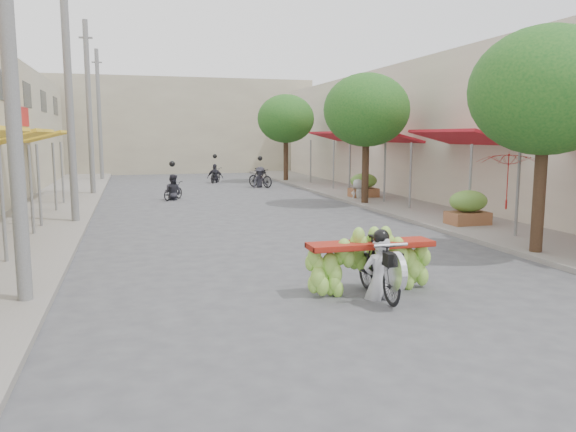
# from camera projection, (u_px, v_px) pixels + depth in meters

# --- Properties ---
(ground) EXTENTS (120.00, 120.00, 0.00)m
(ground) POSITION_uv_depth(u_px,v_px,m) (407.00, 337.00, 7.87)
(ground) COLOR #4E4E52
(ground) RESTS_ON ground
(sidewalk_left) EXTENTS (4.00, 60.00, 0.12)m
(sidewalk_left) POSITION_uv_depth(u_px,v_px,m) (37.00, 212.00, 20.29)
(sidewalk_left) COLOR gray
(sidewalk_left) RESTS_ON ground
(sidewalk_right) EXTENTS (4.00, 60.00, 0.12)m
(sidewalk_right) POSITION_uv_depth(u_px,v_px,m) (390.00, 200.00, 24.02)
(sidewalk_right) COLOR gray
(sidewalk_right) RESTS_ON ground
(shophouse_row_right) EXTENTS (9.77, 40.00, 6.00)m
(shophouse_row_right) POSITION_uv_depth(u_px,v_px,m) (509.00, 131.00, 23.98)
(shophouse_row_right) COLOR beige
(shophouse_row_right) RESTS_ON ground
(far_building) EXTENTS (20.00, 6.00, 7.00)m
(far_building) POSITION_uv_depth(u_px,v_px,m) (178.00, 126.00, 43.59)
(far_building) COLOR tan
(far_building) RESTS_ON ground
(utility_pole_near) EXTENTS (0.60, 0.24, 8.00)m
(utility_pole_near) POSITION_uv_depth(u_px,v_px,m) (9.00, 56.00, 8.72)
(utility_pole_near) COLOR slate
(utility_pole_near) RESTS_ON ground
(utility_pole_mid) EXTENTS (0.60, 0.24, 8.00)m
(utility_pole_mid) POSITION_uv_depth(u_px,v_px,m) (69.00, 96.00, 17.30)
(utility_pole_mid) COLOR slate
(utility_pole_mid) RESTS_ON ground
(utility_pole_far) EXTENTS (0.60, 0.24, 8.00)m
(utility_pole_far) POSITION_uv_depth(u_px,v_px,m) (89.00, 109.00, 25.87)
(utility_pole_far) COLOR slate
(utility_pole_far) RESTS_ON ground
(utility_pole_back) EXTENTS (0.60, 0.24, 8.00)m
(utility_pole_back) POSITION_uv_depth(u_px,v_px,m) (99.00, 115.00, 34.45)
(utility_pole_back) COLOR slate
(utility_pole_back) RESTS_ON ground
(street_tree_near) EXTENTS (3.40, 3.40, 5.25)m
(street_tree_near) POSITION_uv_depth(u_px,v_px,m) (546.00, 92.00, 12.58)
(street_tree_near) COLOR #3A2719
(street_tree_near) RESTS_ON ground
(street_tree_mid) EXTENTS (3.40, 3.40, 5.25)m
(street_tree_mid) POSITION_uv_depth(u_px,v_px,m) (366.00, 110.00, 22.11)
(street_tree_mid) COLOR #3A2719
(street_tree_mid) RESTS_ON ground
(street_tree_far) EXTENTS (3.40, 3.40, 5.25)m
(street_tree_far) POSITION_uv_depth(u_px,v_px,m) (286.00, 119.00, 33.55)
(street_tree_far) COLOR #3A2719
(street_tree_far) RESTS_ON ground
(produce_crate_mid) EXTENTS (1.20, 0.88, 1.16)m
(produce_crate_mid) POSITION_uv_depth(u_px,v_px,m) (468.00, 205.00, 17.04)
(produce_crate_mid) COLOR brown
(produce_crate_mid) RESTS_ON ground
(produce_crate_far) EXTENTS (1.20, 0.88, 1.16)m
(produce_crate_far) POSITION_uv_depth(u_px,v_px,m) (364.00, 183.00, 24.67)
(produce_crate_far) COLOR brown
(produce_crate_far) RESTS_ON ground
(banana_motorbike) EXTENTS (2.30, 1.90, 2.04)m
(banana_motorbike) POSITION_uv_depth(u_px,v_px,m) (376.00, 258.00, 9.82)
(banana_motorbike) COLOR black
(banana_motorbike) RESTS_ON ground
(market_umbrella) EXTENTS (2.24, 2.24, 1.57)m
(market_umbrella) POSITION_uv_depth(u_px,v_px,m) (511.00, 151.00, 14.99)
(market_umbrella) COLOR #A51916
(market_umbrella) RESTS_ON ground
(pedestrian) EXTENTS (0.95, 0.83, 1.66)m
(pedestrian) POSITION_uv_depth(u_px,v_px,m) (358.00, 179.00, 24.30)
(pedestrian) COLOR silver
(pedestrian) RESTS_ON ground
(bg_motorbike_a) EXTENTS (1.22, 1.47, 1.95)m
(bg_motorbike_a) POSITION_uv_depth(u_px,v_px,m) (173.00, 182.00, 24.54)
(bg_motorbike_a) COLOR black
(bg_motorbike_a) RESTS_ON ground
(bg_motorbike_b) EXTENTS (1.39, 1.77, 1.95)m
(bg_motorbike_b) POSITION_uv_depth(u_px,v_px,m) (260.00, 172.00, 30.36)
(bg_motorbike_b) COLOR black
(bg_motorbike_b) RESTS_ON ground
(bg_motorbike_c) EXTENTS (1.20, 1.67, 1.95)m
(bg_motorbike_c) POSITION_uv_depth(u_px,v_px,m) (215.00, 169.00, 33.48)
(bg_motorbike_c) COLOR black
(bg_motorbike_c) RESTS_ON ground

